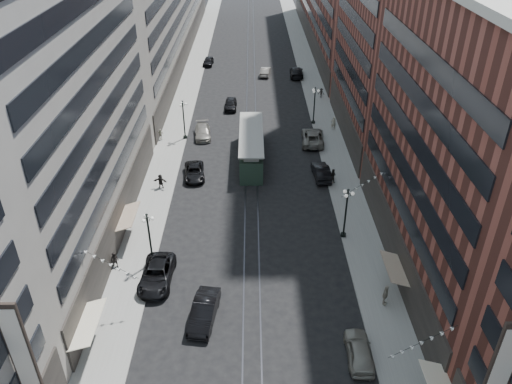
{
  "coord_description": "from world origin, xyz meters",
  "views": [
    {
      "loc": [
        0.05,
        -8.23,
        30.1
      ],
      "look_at": [
        0.45,
        32.62,
        5.0
      ],
      "focal_mm": 35.0,
      "sensor_mm": 36.0,
      "label": 1
    }
  ],
  "objects_px": {
    "lamppost_se_far": "(346,212)",
    "car_11": "(313,137)",
    "pedestrian_7": "(333,175)",
    "pedestrian_6": "(161,134)",
    "pedestrian_4": "(385,295)",
    "car_12": "(296,72)",
    "car_4": "(359,351)",
    "car_9": "(208,61)",
    "lamppost_se_mid": "(314,104)",
    "car_10": "(321,172)",
    "car_14": "(265,71)",
    "pedestrian_2": "(115,260)",
    "car_7": "(194,172)",
    "lamppost_sw_far": "(150,237)",
    "car_2": "(157,275)",
    "car_13": "(231,104)",
    "lamppost_sw_mid": "(184,118)",
    "pedestrian_5": "(160,181)",
    "pedestrian_9": "(321,93)",
    "streetcar": "(251,147)",
    "pedestrian_8": "(333,123)",
    "car_5": "(204,311)"
  },
  "relations": [
    {
      "from": "lamppost_se_far",
      "to": "car_11",
      "type": "bearing_deg",
      "value": 92.12
    },
    {
      "from": "pedestrian_7",
      "to": "pedestrian_6",
      "type": "bearing_deg",
      "value": 2.49
    },
    {
      "from": "pedestrian_4",
      "to": "car_12",
      "type": "xyz_separation_m",
      "value": [
        -2.7,
        59.18,
        -0.26
      ]
    },
    {
      "from": "car_4",
      "to": "car_9",
      "type": "relative_size",
      "value": 1.02
    },
    {
      "from": "lamppost_se_mid",
      "to": "pedestrian_4",
      "type": "xyz_separation_m",
      "value": [
        1.9,
        -37.55,
        -1.98
      ]
    },
    {
      "from": "car_10",
      "to": "lamppost_se_mid",
      "type": "bearing_deg",
      "value": -96.61
    },
    {
      "from": "car_10",
      "to": "car_14",
      "type": "xyz_separation_m",
      "value": [
        -5.72,
        38.3,
        -0.05
      ]
    },
    {
      "from": "pedestrian_2",
      "to": "pedestrian_6",
      "type": "xyz_separation_m",
      "value": [
        0.0,
        27.22,
        -0.03
      ]
    },
    {
      "from": "car_7",
      "to": "pedestrian_6",
      "type": "xyz_separation_m",
      "value": [
        -5.62,
        10.31,
        0.22
      ]
    },
    {
      "from": "lamppost_sw_far",
      "to": "lamppost_se_mid",
      "type": "xyz_separation_m",
      "value": [
        18.4,
        32.0,
        0.0
      ]
    },
    {
      "from": "lamppost_se_far",
      "to": "car_14",
      "type": "height_order",
      "value": "lamppost_se_far"
    },
    {
      "from": "car_10",
      "to": "pedestrian_7",
      "type": "distance_m",
      "value": 1.74
    },
    {
      "from": "pedestrian_6",
      "to": "pedestrian_2",
      "type": "bearing_deg",
      "value": 99.54
    },
    {
      "from": "lamppost_se_mid",
      "to": "car_2",
      "type": "height_order",
      "value": "lamppost_se_mid"
    },
    {
      "from": "car_7",
      "to": "pedestrian_4",
      "type": "bearing_deg",
      "value": -57.26
    },
    {
      "from": "car_10",
      "to": "car_13",
      "type": "xyz_separation_m",
      "value": [
        -11.62,
        22.01,
        -0.03
      ]
    },
    {
      "from": "car_13",
      "to": "pedestrian_6",
      "type": "xyz_separation_m",
      "value": [
        -9.28,
        -11.4,
        0.14
      ]
    },
    {
      "from": "car_2",
      "to": "pedestrian_6",
      "type": "xyz_separation_m",
      "value": [
        -4.1,
        29.07,
        0.11
      ]
    },
    {
      "from": "lamppost_sw_mid",
      "to": "pedestrian_4",
      "type": "distance_m",
      "value": 38.41
    },
    {
      "from": "car_2",
      "to": "lamppost_sw_mid",
      "type": "bearing_deg",
      "value": 93.1
    },
    {
      "from": "lamppost_se_mid",
      "to": "pedestrian_2",
      "type": "height_order",
      "value": "lamppost_se_mid"
    },
    {
      "from": "car_13",
      "to": "lamppost_sw_far",
      "type": "bearing_deg",
      "value": -98.06
    },
    {
      "from": "lamppost_sw_far",
      "to": "lamppost_se_mid",
      "type": "relative_size",
      "value": 1.0
    },
    {
      "from": "car_4",
      "to": "pedestrian_2",
      "type": "height_order",
      "value": "pedestrian_2"
    },
    {
      "from": "lamppost_se_mid",
      "to": "pedestrian_4",
      "type": "height_order",
      "value": "lamppost_se_mid"
    },
    {
      "from": "pedestrian_5",
      "to": "pedestrian_2",
      "type": "bearing_deg",
      "value": -86.76
    },
    {
      "from": "lamppost_sw_far",
      "to": "pedestrian_6",
      "type": "height_order",
      "value": "lamppost_sw_far"
    },
    {
      "from": "car_11",
      "to": "pedestrian_9",
      "type": "height_order",
      "value": "pedestrian_9"
    },
    {
      "from": "streetcar",
      "to": "pedestrian_8",
      "type": "distance_m",
      "value": 14.82
    },
    {
      "from": "car_2",
      "to": "car_10",
      "type": "height_order",
      "value": "car_10"
    },
    {
      "from": "car_9",
      "to": "pedestrian_8",
      "type": "height_order",
      "value": "pedestrian_8"
    },
    {
      "from": "lamppost_se_far",
      "to": "pedestrian_5",
      "type": "distance_m",
      "value": 22.03
    },
    {
      "from": "car_13",
      "to": "car_14",
      "type": "xyz_separation_m",
      "value": [
        5.9,
        16.29,
        -0.02
      ]
    },
    {
      "from": "streetcar",
      "to": "pedestrian_9",
      "type": "relative_size",
      "value": 8.43
    },
    {
      "from": "pedestrian_4",
      "to": "car_13",
      "type": "relative_size",
      "value": 0.42
    },
    {
      "from": "car_13",
      "to": "car_14",
      "type": "relative_size",
      "value": 0.99
    },
    {
      "from": "pedestrian_2",
      "to": "car_9",
      "type": "distance_m",
      "value": 61.42
    },
    {
      "from": "lamppost_se_mid",
      "to": "pedestrian_5",
      "type": "xyz_separation_m",
      "value": [
        -19.72,
        -18.39,
        -2.08
      ]
    },
    {
      "from": "pedestrian_6",
      "to": "pedestrian_4",
      "type": "bearing_deg",
      "value": 135.81
    },
    {
      "from": "lamppost_se_far",
      "to": "car_9",
      "type": "xyz_separation_m",
      "value": [
        -17.6,
        56.69,
        -2.34
      ]
    },
    {
      "from": "car_7",
      "to": "car_10",
      "type": "relative_size",
      "value": 1.02
    },
    {
      "from": "lamppost_sw_far",
      "to": "car_14",
      "type": "distance_m",
      "value": 55.64
    },
    {
      "from": "lamppost_sw_far",
      "to": "car_4",
      "type": "bearing_deg",
      "value": -32.78
    },
    {
      "from": "car_4",
      "to": "car_7",
      "type": "height_order",
      "value": "car_4"
    },
    {
      "from": "car_7",
      "to": "car_14",
      "type": "xyz_separation_m",
      "value": [
        9.55,
        37.99,
        0.06
      ]
    },
    {
      "from": "pedestrian_2",
      "to": "pedestrian_5",
      "type": "height_order",
      "value": "pedestrian_5"
    },
    {
      "from": "car_5",
      "to": "pedestrian_5",
      "type": "height_order",
      "value": "pedestrian_5"
    },
    {
      "from": "lamppost_sw_mid",
      "to": "car_12",
      "type": "relative_size",
      "value": 0.94
    },
    {
      "from": "pedestrian_4",
      "to": "car_4",
      "type": "bearing_deg",
      "value": 174.28
    },
    {
      "from": "pedestrian_5",
      "to": "streetcar",
      "type": "bearing_deg",
      "value": 45.64
    }
  ]
}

